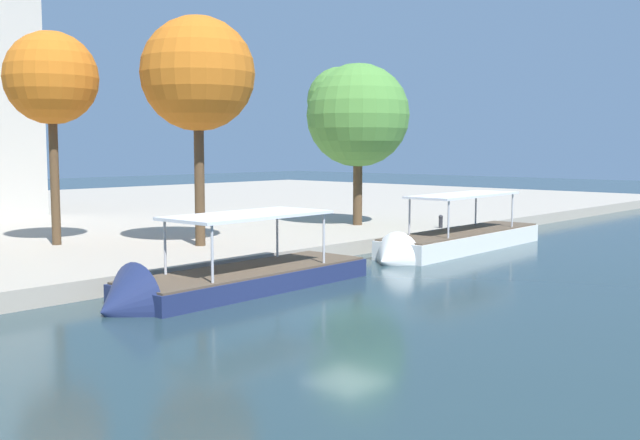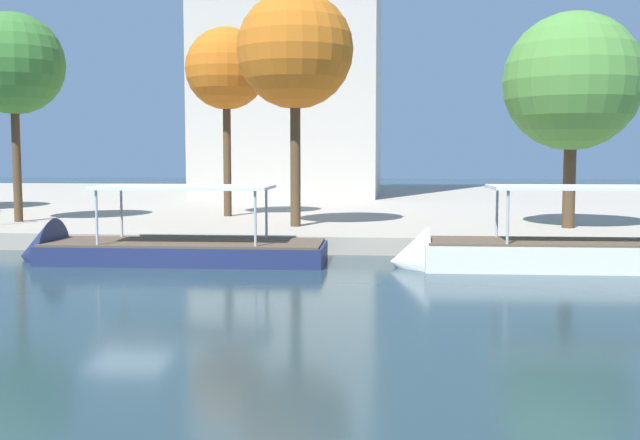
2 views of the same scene
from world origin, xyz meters
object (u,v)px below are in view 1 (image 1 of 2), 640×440
Objects in this scene: tree_2 at (52,78)px; tree_5 at (358,113)px; tree_4 at (196,73)px; tour_boat_1 at (224,285)px; tour_boat_2 at (454,245)px; mooring_bollard_0 at (441,221)px.

tree_5 is (17.42, -4.66, -1.24)m from tree_2.
tree_4 is at bearing -177.42° from tree_5.
tour_boat_2 is (15.74, -0.14, 0.02)m from tour_boat_1.
tree_2 is (-19.35, 9.54, 7.70)m from mooring_bollard_0.
mooring_bollard_0 is at bearing -172.64° from tour_boat_1.
tree_5 is at bearing 111.62° from mooring_bollard_0.
tour_boat_1 reaches higher than mooring_bollard_0.
tree_5 reaches higher than mooring_bollard_0.
mooring_bollard_0 is 0.07× the size of tree_4.
tour_boat_1 is 1.10× the size of tree_4.
tree_2 reaches higher than tree_5.
tour_boat_2 is at bearing -33.89° from tree_4.
tour_boat_1 is at bearing -121.89° from tree_4.
tour_boat_1 is 15.22m from tree_2.
tour_boat_1 is 15.43× the size of mooring_bollard_0.
mooring_bollard_0 is 22.91m from tree_2.
tree_4 is (-14.74, 4.29, 7.92)m from mooring_bollard_0.
tree_5 reaches higher than tour_boat_1.
mooring_bollard_0 is 17.27m from tree_4.
tour_boat_2 is 11.00m from tree_5.
tree_2 is at bearing 165.01° from tree_5.
tree_5 is at bearing -157.12° from tour_boat_1.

